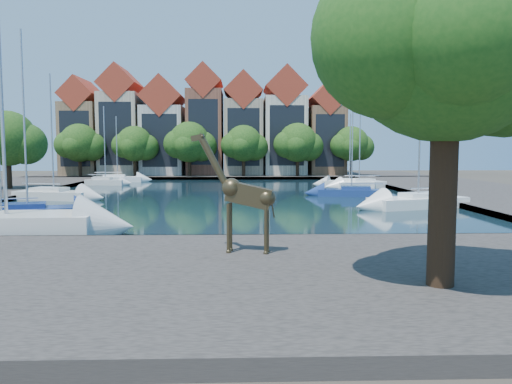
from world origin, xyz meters
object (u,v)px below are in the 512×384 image
at_px(sailboat_right_a, 418,200).
at_px(plane_tree, 452,39).
at_px(giraffe_statue, 243,194).
at_px(sailboat_left_a, 2,219).

bearing_deg(sailboat_right_a, plane_tree, -107.96).
height_order(plane_tree, giraffe_statue, plane_tree).
height_order(sailboat_left_a, sailboat_right_a, sailboat_right_a).
relative_size(plane_tree, sailboat_right_a, 0.81).
bearing_deg(sailboat_left_a, sailboat_right_a, 17.86).
bearing_deg(plane_tree, sailboat_right_a, 72.04).
height_order(plane_tree, sailboat_right_a, sailboat_right_a).
bearing_deg(giraffe_statue, sailboat_right_a, 53.18).
bearing_deg(plane_tree, giraffe_statue, 140.44).
xyz_separation_m(giraffe_statue, sailboat_right_a, (13.36, 17.84, -2.08)).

